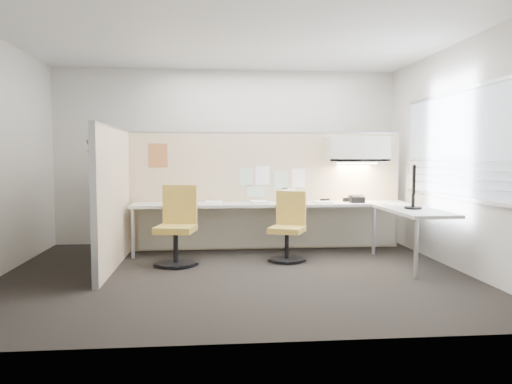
{
  "coord_description": "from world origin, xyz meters",
  "views": [
    {
      "loc": [
        -0.3,
        -5.89,
        1.39
      ],
      "look_at": [
        0.33,
        0.8,
        0.92
      ],
      "focal_mm": 35.0,
      "sensor_mm": 36.0,
      "label": 1
    }
  ],
  "objects": [
    {
      "name": "paper_stack_4",
      "position": [
        1.35,
        1.27,
        0.74
      ],
      "size": [
        0.26,
        0.32,
        0.02
      ],
      "primitive_type": "cube",
      "rotation": [
        0.0,
        0.0,
        0.11
      ],
      "color": "white",
      "rests_on": "desk"
    },
    {
      "name": "ceiling",
      "position": [
        0.0,
        0.0,
        2.8
      ],
      "size": [
        5.5,
        4.5,
        0.01
      ],
      "primitive_type": "cube",
      "color": "white",
      "rests_on": "wall_back"
    },
    {
      "name": "poster",
      "position": [
        -1.05,
        1.57,
        1.42
      ],
      "size": [
        0.28,
        0.0,
        0.35
      ],
      "primitive_type": "cube",
      "color": "orange",
      "rests_on": "partition_back"
    },
    {
      "name": "chair_right",
      "position": [
        0.76,
        0.71,
        0.43
      ],
      "size": [
        0.57,
        0.58,
        0.92
      ],
      "rotation": [
        0.0,
        0.0,
        -0.43
      ],
      "color": "black",
      "rests_on": "floor"
    },
    {
      "name": "partition_left",
      "position": [
        -1.5,
        0.5,
        0.88
      ],
      "size": [
        0.06,
        2.2,
        1.75
      ],
      "primitive_type": "cube",
      "color": "#CFB58F",
      "rests_on": "floor"
    },
    {
      "name": "paper_stack_1",
      "position": [
        -0.24,
        1.36,
        0.74
      ],
      "size": [
        0.26,
        0.32,
        0.02
      ],
      "primitive_type": "cube",
      "rotation": [
        0.0,
        0.0,
        -0.1
      ],
      "color": "white",
      "rests_on": "desk"
    },
    {
      "name": "phone",
      "position": [
        1.85,
        1.2,
        0.78
      ],
      "size": [
        0.22,
        0.21,
        0.12
      ],
      "rotation": [
        0.0,
        0.0,
        -0.07
      ],
      "color": "black",
      "rests_on": "desk"
    },
    {
      "name": "chair_left",
      "position": [
        -0.72,
        0.59,
        0.47
      ],
      "size": [
        0.56,
        0.58,
        1.01
      ],
      "rotation": [
        0.0,
        0.0,
        -0.2
      ],
      "color": "black",
      "rests_on": "floor"
    },
    {
      "name": "coat_hook",
      "position": [
        -1.58,
        -0.22,
        1.43
      ],
      "size": [
        0.18,
        0.42,
        1.26
      ],
      "color": "silver",
      "rests_on": "partition_left"
    },
    {
      "name": "wall_front",
      "position": [
        0.0,
        -2.25,
        1.4
      ],
      "size": [
        5.5,
        0.02,
        2.8
      ],
      "primitive_type": "cube",
      "color": "beige",
      "rests_on": "ground"
    },
    {
      "name": "window_pane",
      "position": [
        2.73,
        0.0,
        1.55
      ],
      "size": [
        0.01,
        2.8,
        1.3
      ],
      "primitive_type": "cube",
      "color": "#A0ADBA",
      "rests_on": "wall_right"
    },
    {
      "name": "paper_stack_5",
      "position": [
        2.25,
        0.75,
        0.74
      ],
      "size": [
        0.25,
        0.31,
        0.02
      ],
      "primitive_type": "cube",
      "rotation": [
        0.0,
        0.0,
        0.06
      ],
      "color": "white",
      "rests_on": "desk"
    },
    {
      "name": "tape_dispenser",
      "position": [
        1.74,
        1.38,
        0.76
      ],
      "size": [
        0.11,
        0.09,
        0.06
      ],
      "primitive_type": "cube",
      "rotation": [
        0.0,
        0.0,
        0.36
      ],
      "color": "black",
      "rests_on": "desk"
    },
    {
      "name": "monitor",
      "position": [
        2.3,
        0.25,
        1.05
      ],
      "size": [
        0.22,
        0.51,
        0.56
      ],
      "rotation": [
        0.0,
        0.0,
        1.2
      ],
      "color": "black",
      "rests_on": "desk"
    },
    {
      "name": "stapler",
      "position": [
        1.41,
        1.34,
        0.76
      ],
      "size": [
        0.15,
        0.07,
        0.05
      ],
      "primitive_type": "cube",
      "rotation": [
        0.0,
        0.0,
        0.22
      ],
      "color": "black",
      "rests_on": "desk"
    },
    {
      "name": "pinned_papers",
      "position": [
        0.63,
        1.57,
        1.03
      ],
      "size": [
        1.01,
        0.0,
        0.47
      ],
      "color": "#8CBF8C",
      "rests_on": "partition_back"
    },
    {
      "name": "partition_back",
      "position": [
        0.55,
        1.6,
        0.88
      ],
      "size": [
        4.1,
        0.06,
        1.75
      ],
      "primitive_type": "cube",
      "color": "#CFB58F",
      "rests_on": "floor"
    },
    {
      "name": "floor",
      "position": [
        0.0,
        0.0,
        -0.01
      ],
      "size": [
        5.5,
        4.5,
        0.01
      ],
      "primitive_type": "cube",
      "color": "black",
      "rests_on": "ground"
    },
    {
      "name": "wall_back",
      "position": [
        0.0,
        2.25,
        1.4
      ],
      "size": [
        5.5,
        0.02,
        2.8
      ],
      "primitive_type": "cube",
      "color": "beige",
      "rests_on": "ground"
    },
    {
      "name": "paper_stack_2",
      "position": [
        0.41,
        1.2,
        0.75
      ],
      "size": [
        0.26,
        0.32,
        0.04
      ],
      "primitive_type": "cube",
      "rotation": [
        0.0,
        0.0,
        0.09
      ],
      "color": "white",
      "rests_on": "desk"
    },
    {
      "name": "task_light_strip",
      "position": [
        1.9,
        1.39,
        1.3
      ],
      "size": [
        0.6,
        0.06,
        0.02
      ],
      "primitive_type": "cube",
      "color": "#FFEABF",
      "rests_on": "overhead_bin"
    },
    {
      "name": "wall_right",
      "position": [
        2.75,
        0.0,
        1.4
      ],
      "size": [
        0.02,
        4.5,
        2.8
      ],
      "primitive_type": "cube",
      "color": "beige",
      "rests_on": "ground"
    },
    {
      "name": "overhead_bin",
      "position": [
        1.9,
        1.39,
        1.51
      ],
      "size": [
        0.9,
        0.36,
        0.38
      ],
      "primitive_type": "cube",
      "color": "beige",
      "rests_on": "partition_back"
    },
    {
      "name": "paper_stack_0",
      "position": [
        -0.82,
        1.28,
        0.75
      ],
      "size": [
        0.28,
        0.33,
        0.03
      ],
      "primitive_type": "cube",
      "rotation": [
        0.0,
        0.0,
        0.17
      ],
      "color": "white",
      "rests_on": "desk"
    },
    {
      "name": "desk",
      "position": [
        0.93,
        1.13,
        0.6
      ],
      "size": [
        4.0,
        2.07,
        0.73
      ],
      "color": "beige",
      "rests_on": "floor"
    },
    {
      "name": "paper_stack_3",
      "position": [
        0.9,
        1.3,
        0.74
      ],
      "size": [
        0.23,
        0.3,
        0.02
      ],
      "primitive_type": "cube",
      "rotation": [
        0.0,
        0.0,
        0.01
      ],
      "color": "white",
      "rests_on": "desk"
    }
  ]
}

